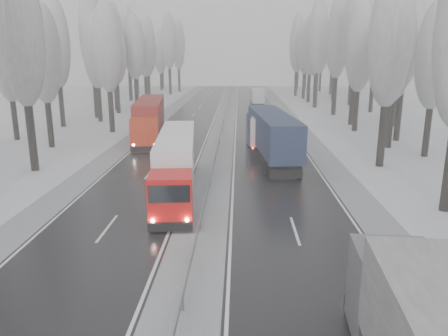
# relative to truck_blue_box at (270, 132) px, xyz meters

# --- Properties ---
(carriageway_right) EXTENTS (7.50, 200.00, 0.03)m
(carriageway_right) POSITION_rel_truck_blue_box_xyz_m (0.24, 0.95, -2.56)
(carriageway_right) COLOR black
(carriageway_right) RESTS_ON ground
(carriageway_left) EXTENTS (7.50, 200.00, 0.03)m
(carriageway_left) POSITION_rel_truck_blue_box_xyz_m (-10.26, 0.95, -2.56)
(carriageway_left) COLOR black
(carriageway_left) RESTS_ON ground
(median_slush) EXTENTS (3.00, 200.00, 0.04)m
(median_slush) POSITION_rel_truck_blue_box_xyz_m (-5.01, 0.95, -2.56)
(median_slush) COLOR #9B9DA3
(median_slush) RESTS_ON ground
(shoulder_right) EXTENTS (2.40, 200.00, 0.04)m
(shoulder_right) POSITION_rel_truck_blue_box_xyz_m (5.19, 0.95, -2.56)
(shoulder_right) COLOR #9B9DA3
(shoulder_right) RESTS_ON ground
(shoulder_left) EXTENTS (2.40, 200.00, 0.04)m
(shoulder_left) POSITION_rel_truck_blue_box_xyz_m (-15.21, 0.95, -2.56)
(shoulder_left) COLOR #9B9DA3
(shoulder_left) RESTS_ON ground
(median_guardrail) EXTENTS (0.12, 200.00, 0.76)m
(median_guardrail) POSITION_rel_truck_blue_box_xyz_m (-5.01, 0.94, -1.98)
(median_guardrail) COLOR slate
(median_guardrail) RESTS_ON ground
(tree_18) EXTENTS (3.60, 3.60, 16.58)m
(tree_18) POSITION_rel_truck_blue_box_xyz_m (9.50, -2.01, 8.12)
(tree_18) COLOR black
(tree_18) RESTS_ON ground
(tree_19) EXTENTS (3.60, 3.60, 14.57)m
(tree_19) POSITION_rel_truck_blue_box_xyz_m (15.01, 1.99, 6.84)
(tree_19) COLOR black
(tree_19) RESTS_ON ground
(tree_20) EXTENTS (3.60, 3.60, 15.71)m
(tree_20) POSITION_rel_truck_blue_box_xyz_m (12.89, 6.12, 7.57)
(tree_20) COLOR black
(tree_20) RESTS_ON ground
(tree_21) EXTENTS (3.60, 3.60, 18.62)m
(tree_21) POSITION_rel_truck_blue_box_xyz_m (15.11, 10.12, 9.42)
(tree_21) COLOR black
(tree_21) RESTS_ON ground
(tree_22) EXTENTS (3.60, 3.60, 15.86)m
(tree_22) POSITION_rel_truck_blue_box_xyz_m (12.01, 16.55, 7.66)
(tree_22) COLOR black
(tree_22) RESTS_ON ground
(tree_23) EXTENTS (3.60, 3.60, 13.55)m
(tree_23) POSITION_rel_truck_blue_box_xyz_m (18.30, 20.55, 6.19)
(tree_23) COLOR black
(tree_23) RESTS_ON ground
(tree_24) EXTENTS (3.60, 3.60, 20.49)m
(tree_24) POSITION_rel_truck_blue_box_xyz_m (12.89, 21.97, 10.61)
(tree_24) COLOR black
(tree_24) RESTS_ON ground
(tree_25) EXTENTS (3.60, 3.60, 19.44)m
(tree_25) POSITION_rel_truck_blue_box_xyz_m (19.80, 25.97, 9.94)
(tree_25) COLOR black
(tree_25) RESTS_ON ground
(tree_26) EXTENTS (3.60, 3.60, 18.78)m
(tree_26) POSITION_rel_truck_blue_box_xyz_m (12.55, 32.22, 9.53)
(tree_26) COLOR black
(tree_26) RESTS_ON ground
(tree_27) EXTENTS (3.60, 3.60, 17.62)m
(tree_27) POSITION_rel_truck_blue_box_xyz_m (19.71, 36.22, 8.78)
(tree_27) COLOR black
(tree_27) RESTS_ON ground
(tree_28) EXTENTS (3.60, 3.60, 19.62)m
(tree_28) POSITION_rel_truck_blue_box_xyz_m (11.33, 42.91, 10.06)
(tree_28) COLOR black
(tree_28) RESTS_ON ground
(tree_29) EXTENTS (3.60, 3.60, 18.11)m
(tree_29) POSITION_rel_truck_blue_box_xyz_m (18.70, 46.91, 9.09)
(tree_29) COLOR black
(tree_29) RESTS_ON ground
(tree_30) EXTENTS (3.60, 3.60, 17.86)m
(tree_30) POSITION_rel_truck_blue_box_xyz_m (11.55, 52.66, 8.94)
(tree_30) COLOR black
(tree_30) RESTS_ON ground
(tree_31) EXTENTS (3.60, 3.60, 18.58)m
(tree_31) POSITION_rel_truck_blue_box_xyz_m (17.47, 56.66, 9.40)
(tree_31) COLOR black
(tree_31) RESTS_ON ground
(tree_32) EXTENTS (3.60, 3.60, 17.33)m
(tree_32) POSITION_rel_truck_blue_box_xyz_m (11.62, 60.17, 8.60)
(tree_32) COLOR black
(tree_32) RESTS_ON ground
(tree_33) EXTENTS (3.60, 3.60, 14.33)m
(tree_33) POSITION_rel_truck_blue_box_xyz_m (14.76, 64.17, 6.68)
(tree_33) COLOR black
(tree_33) RESTS_ON ground
(tree_34) EXTENTS (3.60, 3.60, 17.63)m
(tree_34) POSITION_rel_truck_blue_box_xyz_m (10.72, 67.27, 8.79)
(tree_34) COLOR black
(tree_34) RESTS_ON ground
(tree_35) EXTENTS (3.60, 3.60, 18.25)m
(tree_35) POSITION_rel_truck_blue_box_xyz_m (19.93, 71.27, 9.19)
(tree_35) COLOR black
(tree_35) RESTS_ON ground
(tree_36) EXTENTS (3.60, 3.60, 20.23)m
(tree_36) POSITION_rel_truck_blue_box_xyz_m (12.03, 77.11, 10.44)
(tree_36) COLOR black
(tree_36) RESTS_ON ground
(tree_37) EXTENTS (3.60, 3.60, 16.37)m
(tree_37) POSITION_rel_truck_blue_box_xyz_m (19.01, 81.11, 7.99)
(tree_37) COLOR black
(tree_37) RESTS_ON ground
(tree_38) EXTENTS (3.60, 3.60, 17.97)m
(tree_38) POSITION_rel_truck_blue_box_xyz_m (13.72, 87.68, 9.01)
(tree_38) COLOR black
(tree_38) RESTS_ON ground
(tree_39) EXTENTS (3.60, 3.60, 16.19)m
(tree_39) POSITION_rel_truck_blue_box_xyz_m (16.54, 91.68, 7.87)
(tree_39) COLOR black
(tree_39) RESTS_ON ground
(tree_58) EXTENTS (3.60, 3.60, 17.21)m
(tree_58) POSITION_rel_truck_blue_box_xyz_m (-20.14, -4.48, 8.53)
(tree_58) COLOR black
(tree_58) RESTS_ON ground
(tree_60) EXTENTS (3.60, 3.60, 14.84)m
(tree_60) POSITION_rel_truck_blue_box_xyz_m (-22.76, 5.15, 7.01)
(tree_60) COLOR black
(tree_60) RESTS_ON ground
(tree_61) EXTENTS (3.60, 3.60, 13.95)m
(tree_61) POSITION_rel_truck_blue_box_xyz_m (-28.53, 9.15, 6.44)
(tree_61) COLOR black
(tree_61) RESTS_ON ground
(tree_62) EXTENTS (3.60, 3.60, 16.04)m
(tree_62) POSITION_rel_truck_blue_box_xyz_m (-18.95, 14.68, 7.78)
(tree_62) COLOR black
(tree_62) RESTS_ON ground
(tree_63) EXTENTS (3.60, 3.60, 16.88)m
(tree_63) POSITION_rel_truck_blue_box_xyz_m (-26.86, 18.68, 8.32)
(tree_63) COLOR black
(tree_63) RESTS_ON ground
(tree_64) EXTENTS (3.60, 3.60, 15.42)m
(tree_64) POSITION_rel_truck_blue_box_xyz_m (-23.27, 23.67, 7.38)
(tree_64) COLOR black
(tree_64) RESTS_ON ground
(tree_65) EXTENTS (3.60, 3.60, 19.48)m
(tree_65) POSITION_rel_truck_blue_box_xyz_m (-25.06, 27.67, 9.97)
(tree_65) COLOR black
(tree_65) RESTS_ON ground
(tree_66) EXTENTS (3.60, 3.60, 15.23)m
(tree_66) POSITION_rel_truck_blue_box_xyz_m (-23.17, 33.30, 7.26)
(tree_66) COLOR black
(tree_66) RESTS_ON ground
(tree_67) EXTENTS (3.60, 3.60, 17.09)m
(tree_67) POSITION_rel_truck_blue_box_xyz_m (-24.56, 37.30, 8.45)
(tree_67) COLOR black
(tree_67) RESTS_ON ground
(tree_68) EXTENTS (3.60, 3.60, 16.65)m
(tree_68) POSITION_rel_truck_blue_box_xyz_m (-21.59, 40.06, 8.17)
(tree_68) COLOR black
(tree_68) RESTS_ON ground
(tree_69) EXTENTS (3.60, 3.60, 19.35)m
(tree_69) POSITION_rel_truck_blue_box_xyz_m (-26.43, 44.06, 9.88)
(tree_69) COLOR black
(tree_69) RESTS_ON ground
(tree_70) EXTENTS (3.60, 3.60, 17.09)m
(tree_70) POSITION_rel_truck_blue_box_xyz_m (-21.34, 50.14, 8.45)
(tree_70) COLOR black
(tree_70) RESTS_ON ground
(tree_71) EXTENTS (3.60, 3.60, 19.61)m
(tree_71) POSITION_rel_truck_blue_box_xyz_m (-26.10, 54.14, 10.05)
(tree_71) COLOR black
(tree_71) RESTS_ON ground
(tree_72) EXTENTS (3.60, 3.60, 15.11)m
(tree_72) POSITION_rel_truck_blue_box_xyz_m (-23.94, 59.49, 7.18)
(tree_72) COLOR black
(tree_72) RESTS_ON ground
(tree_73) EXTENTS (3.60, 3.60, 17.22)m
(tree_73) POSITION_rel_truck_blue_box_xyz_m (-26.83, 63.49, 8.53)
(tree_73) COLOR black
(tree_73) RESTS_ON ground
(tree_74) EXTENTS (3.60, 3.60, 19.68)m
(tree_74) POSITION_rel_truck_blue_box_xyz_m (-20.08, 70.28, 10.10)
(tree_74) COLOR black
(tree_74) RESTS_ON ground
(tree_75) EXTENTS (3.60, 3.60, 18.60)m
(tree_75) POSITION_rel_truck_blue_box_xyz_m (-29.21, 74.28, 9.41)
(tree_75) COLOR black
(tree_75) RESTS_ON ground
(tree_76) EXTENTS (3.60, 3.60, 18.55)m
(tree_76) POSITION_rel_truck_blue_box_xyz_m (-19.06, 79.67, 9.38)
(tree_76) COLOR black
(tree_76) RESTS_ON ground
(tree_77) EXTENTS (3.60, 3.60, 14.32)m
(tree_77) POSITION_rel_truck_blue_box_xyz_m (-24.67, 83.67, 6.68)
(tree_77) COLOR black
(tree_77) RESTS_ON ground
(tree_78) EXTENTS (3.60, 3.60, 19.55)m
(tree_78) POSITION_rel_truck_blue_box_xyz_m (-22.57, 86.26, 10.01)
(tree_78) COLOR black
(tree_78) RESTS_ON ground
(tree_79) EXTENTS (3.60, 3.60, 17.07)m
(tree_79) POSITION_rel_truck_blue_box_xyz_m (-25.34, 90.26, 8.43)
(tree_79) COLOR black
(tree_79) RESTS_ON ground
(truck_blue_box) EXTENTS (4.31, 17.36, 4.42)m
(truck_blue_box) POSITION_rel_truck_blue_box_xyz_m (0.00, 0.00, 0.00)
(truck_blue_box) COLOR #1F1F4D
(truck_blue_box) RESTS_ON ground
(truck_cream_box) EXTENTS (3.60, 14.76, 3.75)m
(truck_cream_box) POSITION_rel_truck_blue_box_xyz_m (-0.05, 7.03, -0.39)
(truck_cream_box) COLOR beige
(truck_cream_box) RESTS_ON ground
(box_truck_distant) EXTENTS (2.67, 7.82, 2.89)m
(box_truck_distant) POSITION_rel_truck_blue_box_xyz_m (0.85, 51.02, -1.11)
(box_truck_distant) COLOR silver
(box_truck_distant) RESTS_ON ground
(truck_red_white) EXTENTS (3.84, 15.58, 3.96)m
(truck_red_white) POSITION_rel_truck_blue_box_xyz_m (-7.34, -9.75, -0.26)
(truck_red_white) COLOR red
(truck_red_white) RESTS_ON ground
(truck_red_red) EXTENTS (4.88, 17.47, 4.44)m
(truck_red_red) POSITION_rel_truck_blue_box_xyz_m (-13.22, 10.09, 0.02)
(truck_red_red) COLOR red
(truck_red_red) RESTS_ON ground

